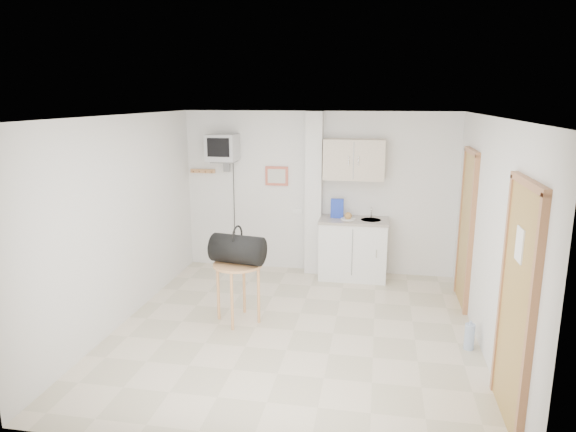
% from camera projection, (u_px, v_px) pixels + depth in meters
% --- Properties ---
extents(ground, '(4.50, 4.50, 0.00)m').
position_uv_depth(ground, '(294.00, 330.00, 6.09)').
color(ground, beige).
rests_on(ground, ground).
extents(room_envelope, '(4.24, 4.54, 2.55)m').
position_uv_depth(room_envelope, '(317.00, 203.00, 5.78)').
color(room_envelope, white).
rests_on(room_envelope, ground).
extents(kitchenette, '(1.03, 0.58, 2.10)m').
position_uv_depth(kitchenette, '(353.00, 226.00, 7.73)').
color(kitchenette, white).
rests_on(kitchenette, ground).
extents(crt_television, '(0.44, 0.45, 2.15)m').
position_uv_depth(crt_television, '(223.00, 148.00, 7.84)').
color(crt_television, slate).
rests_on(crt_television, ground).
extents(round_table, '(0.59, 0.59, 0.74)m').
position_uv_depth(round_table, '(238.00, 272.00, 6.21)').
color(round_table, tan).
rests_on(round_table, ground).
extents(duffel_bag, '(0.68, 0.45, 0.47)m').
position_uv_depth(duffel_bag, '(238.00, 249.00, 6.16)').
color(duffel_bag, black).
rests_on(duffel_bag, round_table).
extents(water_bottle, '(0.11, 0.11, 0.33)m').
position_uv_depth(water_bottle, '(469.00, 337.00, 5.60)').
color(water_bottle, '#9BAFCB').
rests_on(water_bottle, ground).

